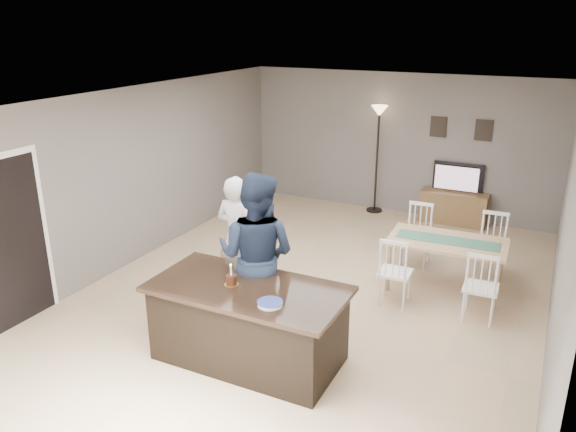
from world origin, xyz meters
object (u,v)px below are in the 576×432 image
at_px(woman, 237,236).
at_px(man, 257,256).
at_px(plate_stack, 270,303).
at_px(dining_table, 447,249).
at_px(tv_console, 453,208).
at_px(kitchen_island, 249,323).
at_px(television, 457,178).
at_px(floor_lamp, 378,130).
at_px(birthday_cake, 231,280).

xyz_separation_m(woman, man, (0.75, -0.80, 0.17)).
bearing_deg(woman, plate_stack, 133.15).
bearing_deg(dining_table, man, -131.92).
relative_size(tv_console, plate_stack, 4.54).
xyz_separation_m(kitchen_island, television, (1.20, 5.64, 0.41)).
bearing_deg(plate_stack, man, 126.88).
xyz_separation_m(tv_console, dining_table, (0.41, -2.85, 0.32)).
xyz_separation_m(tv_console, floor_lamp, (-1.53, 0.02, 1.32)).
xyz_separation_m(television, floor_lamp, (-1.53, -0.05, 0.76)).
bearing_deg(floor_lamp, man, -88.42).
relative_size(television, floor_lamp, 0.44).
distance_m(tv_console, plate_stack, 5.91).
relative_size(tv_console, woman, 0.71).
bearing_deg(floor_lamp, tv_console, -0.75).
bearing_deg(television, tv_console, 90.00).
bearing_deg(plate_stack, tv_console, 82.29).
bearing_deg(birthday_cake, tv_console, 76.07).
height_order(woman, dining_table, woman).
distance_m(kitchen_island, tv_console, 5.70).
height_order(kitchen_island, floor_lamp, floor_lamp).
xyz_separation_m(kitchen_island, birthday_cake, (-0.19, -0.03, 0.50)).
height_order(tv_console, floor_lamp, floor_lamp).
bearing_deg(woman, kitchen_island, 128.04).
bearing_deg(dining_table, woman, -154.02).
height_order(television, man, man).
bearing_deg(kitchen_island, floor_lamp, 93.42).
height_order(tv_console, plate_stack, plate_stack).
relative_size(television, birthday_cake, 3.74).
bearing_deg(man, kitchen_island, 104.22).
xyz_separation_m(woman, plate_stack, (1.36, -1.61, 0.08)).
xyz_separation_m(kitchen_island, floor_lamp, (-0.33, 5.59, 1.17)).
distance_m(man, birthday_cake, 0.58).
height_order(television, floor_lamp, floor_lamp).
height_order(woman, man, man).
bearing_deg(birthday_cake, plate_stack, -21.09).
bearing_deg(kitchen_island, birthday_cake, -171.95).
xyz_separation_m(man, birthday_cake, (0.01, -0.58, -0.05)).
relative_size(kitchen_island, tv_console, 1.79).
bearing_deg(dining_table, tv_console, 95.94).
height_order(kitchen_island, birthday_cake, birthday_cake).
height_order(tv_console, man, man).
relative_size(tv_console, birthday_cake, 4.92).
distance_m(tv_console, woman, 4.77).
xyz_separation_m(television, dining_table, (0.41, -2.92, -0.25)).
bearing_deg(kitchen_island, tv_console, 77.84).
xyz_separation_m(kitchen_island, dining_table, (1.61, 2.72, 0.16)).
bearing_deg(kitchen_island, man, 109.53).
distance_m(television, dining_table, 2.96).
bearing_deg(television, woman, 63.38).
relative_size(television, man, 0.45).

